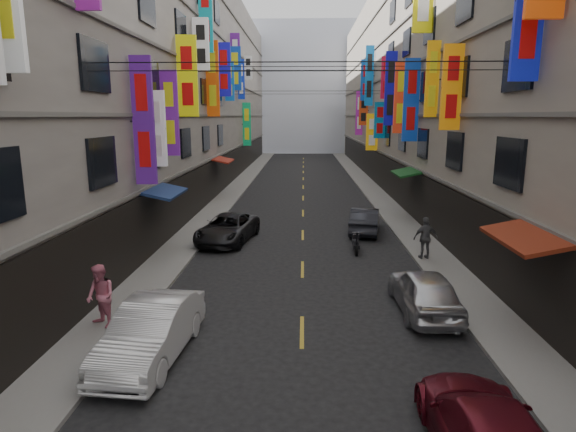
# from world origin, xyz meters

# --- Properties ---
(sidewalk_left) EXTENTS (2.00, 90.00, 0.12)m
(sidewalk_left) POSITION_xyz_m (-6.00, 42.00, 0.06)
(sidewalk_left) COLOR slate
(sidewalk_left) RESTS_ON ground
(sidewalk_right) EXTENTS (2.00, 90.00, 0.12)m
(sidewalk_right) POSITION_xyz_m (6.00, 42.00, 0.06)
(sidewalk_right) COLOR slate
(sidewalk_right) RESTS_ON ground
(building_row_left) EXTENTS (10.14, 90.00, 19.00)m
(building_row_left) POSITION_xyz_m (-11.99, 42.00, 9.49)
(building_row_left) COLOR gray
(building_row_left) RESTS_ON ground
(building_row_right) EXTENTS (10.14, 90.00, 19.00)m
(building_row_right) POSITION_xyz_m (11.99, 42.00, 9.49)
(building_row_right) COLOR gray
(building_row_right) RESTS_ON ground
(haze_block) EXTENTS (18.00, 8.00, 22.00)m
(haze_block) POSITION_xyz_m (0.00, 92.00, 11.00)
(haze_block) COLOR silver
(haze_block) RESTS_ON ground
(shop_signage) EXTENTS (14.00, 55.00, 12.28)m
(shop_signage) POSITION_xyz_m (-0.02, 35.29, 9.04)
(shop_signage) COLOR #190EA7
(shop_signage) RESTS_ON ground
(street_awnings) EXTENTS (13.99, 35.20, 0.41)m
(street_awnings) POSITION_xyz_m (-1.26, 26.00, 3.00)
(street_awnings) COLOR #124518
(street_awnings) RESTS_ON ground
(overhead_cables) EXTENTS (14.00, 38.04, 1.24)m
(overhead_cables) POSITION_xyz_m (0.00, 30.00, 8.80)
(overhead_cables) COLOR black
(overhead_cables) RESTS_ON ground
(lane_markings) EXTENTS (0.12, 80.20, 0.01)m
(lane_markings) POSITION_xyz_m (0.00, 39.00, 0.00)
(lane_markings) COLOR gold
(lane_markings) RESTS_ON ground
(scooter_far_right) EXTENTS (0.50, 1.80, 1.14)m
(scooter_far_right) POSITION_xyz_m (2.53, 26.76, 0.44)
(scooter_far_right) COLOR black
(scooter_far_right) RESTS_ON ground
(car_left_mid) EXTENTS (1.98, 4.74, 1.52)m
(car_left_mid) POSITION_xyz_m (-4.00, 16.28, 0.76)
(car_left_mid) COLOR white
(car_left_mid) RESTS_ON ground
(car_left_far) EXTENTS (3.11, 5.34, 1.40)m
(car_left_far) POSITION_xyz_m (-3.86, 28.47, 0.70)
(car_left_far) COLOR black
(car_left_far) RESTS_ON ground
(car_right_mid) EXTENTS (1.82, 4.37, 1.48)m
(car_right_mid) POSITION_xyz_m (4.00, 19.61, 0.74)
(car_right_mid) COLOR silver
(car_right_mid) RESTS_ON ground
(car_right_far) EXTENTS (2.20, 4.46, 1.41)m
(car_right_far) POSITION_xyz_m (3.43, 30.64, 0.70)
(car_right_far) COLOR #25262D
(car_right_far) RESTS_ON ground
(pedestrian_lfar) EXTENTS (1.13, 1.07, 1.92)m
(pedestrian_lfar) POSITION_xyz_m (-6.03, 17.95, 1.08)
(pedestrian_lfar) COLOR pink
(pedestrian_lfar) RESTS_ON sidewalk_left
(pedestrian_rfar) EXTENTS (1.21, 0.82, 1.90)m
(pedestrian_rfar) POSITION_xyz_m (5.45, 25.38, 1.07)
(pedestrian_rfar) COLOR #58585A
(pedestrian_rfar) RESTS_ON sidewalk_right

